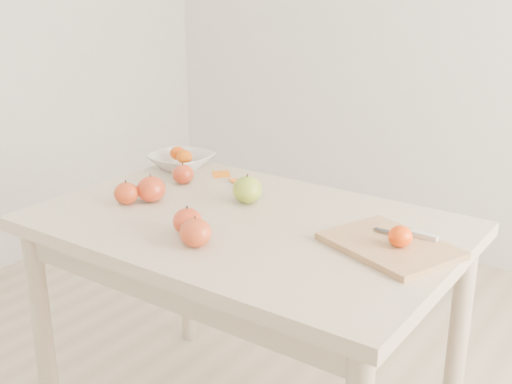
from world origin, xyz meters
The scene contains 15 objects.
table centered at (0.00, 0.00, 0.65)m, with size 1.20×0.80×0.75m.
cutting_board centered at (0.42, 0.05, 0.76)m, with size 0.32×0.23×0.02m, color tan.
board_tangerine centered at (0.45, 0.04, 0.80)m, with size 0.06×0.06×0.05m, color #E74108.
fruit_bowl centered at (-0.50, 0.28, 0.78)m, with size 0.22×0.22×0.05m, color silver.
bowl_tangerine_near centered at (-0.52, 0.29, 0.80)m, with size 0.06×0.06×0.05m, color #CD4207.
bowl_tangerine_far centered at (-0.47, 0.27, 0.80)m, with size 0.06×0.06×0.05m, color #C95707.
orange_peel_a centered at (-0.32, 0.29, 0.75)m, with size 0.06×0.04×0.00m, color #D4650F.
orange_peel_b centered at (-0.24, 0.26, 0.75)m, with size 0.04×0.04×0.00m, color orange.
paring_knife centered at (0.47, 0.12, 0.78)m, with size 0.17×0.05×0.01m.
apple_green centered at (-0.08, 0.12, 0.79)m, with size 0.09×0.09×0.08m, color #578A16.
apple_red_e centered at (0.01, -0.23, 0.79)m, with size 0.08×0.08×0.08m, color maroon.
apple_red_c centered at (-0.07, -0.18, 0.79)m, with size 0.08×0.08×0.07m, color #A72A1A.
apple_red_a centered at (-0.37, 0.15, 0.78)m, with size 0.07×0.07×0.07m, color maroon.
apple_red_d centered at (-0.38, -0.10, 0.78)m, with size 0.08×0.08×0.07m, color #941505.
apple_red_b centered at (-0.33, -0.04, 0.79)m, with size 0.09×0.09×0.08m, color maroon.
Camera 1 is at (1.02, -1.38, 1.42)m, focal length 45.00 mm.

